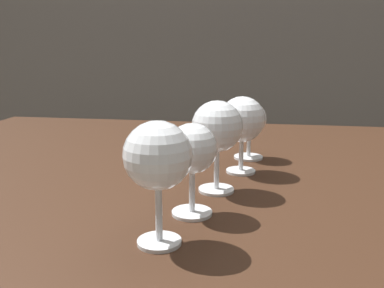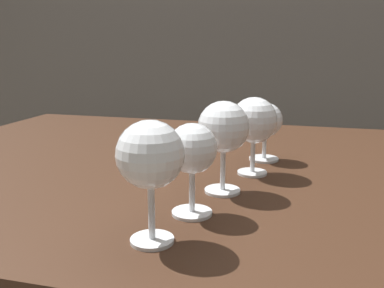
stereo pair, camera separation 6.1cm
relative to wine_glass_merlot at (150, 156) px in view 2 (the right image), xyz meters
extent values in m
cube|color=#382114|center=(-0.05, 0.37, -0.13)|extent=(1.35, 0.99, 0.03)
cylinder|color=#382114|center=(-0.67, 0.81, -0.50)|extent=(0.06, 0.06, 0.71)
cylinder|color=white|center=(0.00, 0.00, -0.11)|extent=(0.06, 0.06, 0.00)
cylinder|color=white|center=(0.00, 0.00, -0.07)|extent=(0.01, 0.01, 0.08)
sphere|color=white|center=(0.00, 0.00, 0.00)|extent=(0.09, 0.09, 0.09)
ellipsoid|color=maroon|center=(0.00, 0.00, 0.00)|extent=(0.08, 0.08, 0.04)
cylinder|color=white|center=(0.03, 0.10, -0.11)|extent=(0.06, 0.06, 0.00)
cylinder|color=white|center=(0.03, 0.10, -0.07)|extent=(0.01, 0.01, 0.07)
sphere|color=white|center=(0.03, 0.10, -0.01)|extent=(0.07, 0.07, 0.07)
ellipsoid|color=beige|center=(0.03, 0.10, -0.01)|extent=(0.06, 0.06, 0.04)
cylinder|color=white|center=(0.05, 0.21, -0.11)|extent=(0.06, 0.06, 0.00)
cylinder|color=white|center=(0.05, 0.21, -0.07)|extent=(0.01, 0.01, 0.08)
sphere|color=white|center=(0.05, 0.21, 0.00)|extent=(0.09, 0.09, 0.09)
ellipsoid|color=#380711|center=(0.05, 0.21, 0.00)|extent=(0.08, 0.08, 0.03)
cylinder|color=white|center=(0.09, 0.33, -0.11)|extent=(0.06, 0.06, 0.00)
cylinder|color=white|center=(0.09, 0.33, -0.07)|extent=(0.01, 0.01, 0.07)
sphere|color=white|center=(0.09, 0.33, -0.01)|extent=(0.09, 0.09, 0.09)
ellipsoid|color=pink|center=(0.09, 0.33, -0.01)|extent=(0.08, 0.08, 0.03)
cylinder|color=white|center=(0.10, 0.44, -0.11)|extent=(0.06, 0.06, 0.00)
cylinder|color=white|center=(0.10, 0.44, -0.08)|extent=(0.01, 0.01, 0.06)
sphere|color=white|center=(0.10, 0.44, -0.03)|extent=(0.07, 0.07, 0.07)
ellipsoid|color=#EACC66|center=(0.10, 0.44, -0.03)|extent=(0.06, 0.06, 0.03)
camera|label=1|loc=(0.12, -0.48, 0.13)|focal=39.71mm
camera|label=2|loc=(0.18, -0.47, 0.13)|focal=39.71mm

